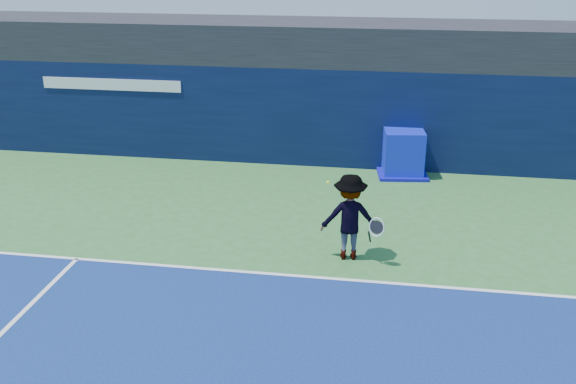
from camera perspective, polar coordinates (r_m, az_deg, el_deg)
name	(u,v)px	position (r m, az deg, el deg)	size (l,w,h in m)	color
ground	(278,364)	(10.94, -0.92, -15.05)	(80.00, 80.00, 0.00)	#326E31
baseline	(303,276)	(13.43, 1.31, -7.50)	(24.00, 0.10, 0.01)	white
stadium_band	(341,42)	(20.43, 4.75, 13.16)	(36.00, 3.00, 1.20)	black
back_wall_assembly	(336,116)	(19.86, 4.32, 6.75)	(36.00, 1.03, 3.00)	#091233
equipment_cart	(403,154)	(19.32, 10.16, 3.34)	(1.59, 1.59, 1.37)	#0D1AC3
tennis_player	(350,217)	(13.87, 5.50, -2.23)	(1.43, 0.86, 1.93)	white
tennis_ball	(328,182)	(15.87, 3.57, 0.88)	(0.07, 0.07, 0.07)	#E1F81B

